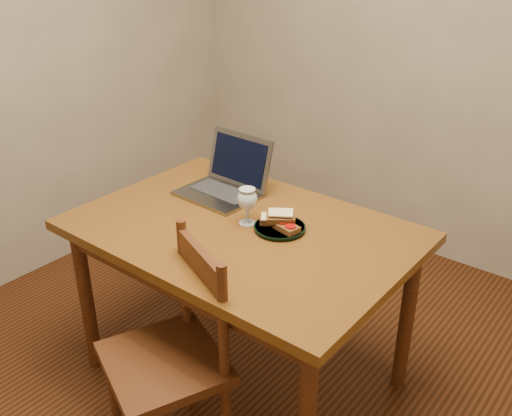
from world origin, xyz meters
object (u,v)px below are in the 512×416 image
Objects in this scene: chair at (170,348)px; laptop at (228,178)px; plate at (280,228)px; milk_glass at (247,206)px; table at (242,246)px.

laptop is (-0.32, 0.69, 0.33)m from chair.
plate is 0.15m from milk_glass.
milk_glass reaches higher than chair.
milk_glass reaches higher than plate.
milk_glass reaches higher than table.
milk_glass is at bearing -164.59° from plate.
laptop is at bearing 137.93° from chair.
milk_glass is (-0.13, -0.04, 0.07)m from plate.
plate is (0.07, 0.54, 0.27)m from chair.
table is at bearing -37.91° from laptop.
table is 0.51m from chair.
chair is 3.47× the size of milk_glass.
laptop is (-0.39, 0.15, 0.06)m from plate.
laptop reaches higher than table.
milk_glass is 0.44× the size of laptop.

